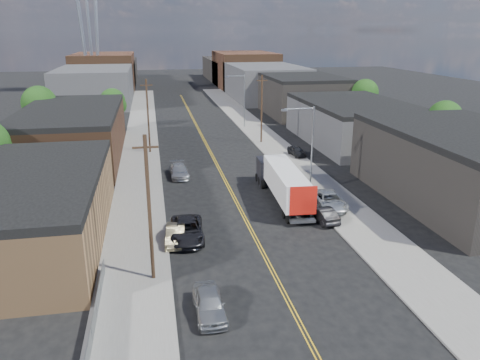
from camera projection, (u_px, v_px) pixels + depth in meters
name	position (u px, v px, depth m)	size (l,w,h in m)	color
ground	(198.00, 129.00, 79.87)	(260.00, 260.00, 0.00)	black
centerline	(209.00, 150.00, 65.83)	(0.32, 120.00, 0.01)	gold
sidewalk_left	(141.00, 153.00, 64.12)	(5.00, 140.00, 0.15)	slate
sidewalk_right	(275.00, 147.00, 67.50)	(5.00, 140.00, 0.15)	slate
warehouse_tan	(23.00, 209.00, 36.52)	(12.00, 22.00, 5.60)	#946B44
warehouse_brown	(72.00, 134.00, 60.69)	(12.00, 26.00, 6.60)	#482E1D
industrial_right_a	(466.00, 166.00, 45.27)	(14.00, 22.00, 7.10)	black
industrial_right_b	(354.00, 122.00, 69.75)	(14.00, 24.00, 6.10)	#3E3E41
industrial_right_c	(301.00, 95.00, 93.84)	(14.00, 22.00, 7.60)	black
skyline_left_a	(96.00, 85.00, 107.84)	(16.00, 30.00, 8.00)	#3E3E41
skyline_right_a	(264.00, 82.00, 114.95)	(16.00, 30.00, 8.00)	#3E3E41
skyline_left_b	(105.00, 72.00, 130.92)	(16.00, 26.00, 10.00)	#482E1D
skyline_right_b	(245.00, 70.00, 138.03)	(16.00, 26.00, 10.00)	#482E1D
skyline_left_c	(110.00, 72.00, 150.09)	(16.00, 40.00, 7.00)	black
skyline_right_c	(233.00, 70.00, 157.20)	(16.00, 40.00, 7.00)	black
streetlight_near	(308.00, 143.00, 46.85)	(3.39, 0.25, 9.00)	gray
streetlight_far	(242.00, 97.00, 79.59)	(3.39, 0.25, 9.00)	gray
utility_pole_left_near	(149.00, 209.00, 30.06)	(1.60, 0.26, 10.00)	black
utility_pole_left_far	(148.00, 116.00, 62.81)	(1.60, 0.26, 10.00)	black
utility_pole_right	(262.00, 109.00, 68.53)	(1.60, 0.26, 10.00)	black
chainlink_fence	(92.00, 336.00, 24.76)	(0.05, 16.00, 1.22)	slate
tree_left_mid	(40.00, 105.00, 69.26)	(5.10, 5.04, 8.37)	black
tree_left_far	(113.00, 103.00, 77.87)	(4.35, 4.20, 6.97)	black
tree_right_near	(445.00, 120.00, 61.27)	(4.60, 4.48, 7.44)	black
tree_right_far	(365.00, 94.00, 83.63)	(4.85, 4.76, 7.91)	black
semi_truck	(282.00, 180.00, 45.96)	(2.95, 13.89, 3.60)	silver
car_left_a	(209.00, 303.00, 27.52)	(1.76, 4.37, 1.49)	#949798
car_left_b	(175.00, 235.00, 36.95)	(1.43, 4.11, 1.36)	#958761
car_left_c	(187.00, 230.00, 37.49)	(2.61, 5.66, 1.57)	black
car_left_d	(179.00, 171.00, 53.67)	(1.98, 4.86, 1.41)	#95979A
car_right_oncoming	(323.00, 214.00, 41.15)	(1.42, 4.07, 1.34)	black
car_right_lot_a	(329.00, 200.00, 43.81)	(2.44, 5.29, 1.47)	silver
car_right_lot_c	(297.00, 151.00, 62.18)	(1.51, 3.75, 1.28)	black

